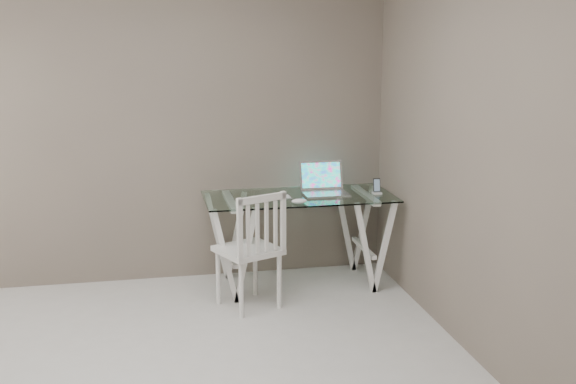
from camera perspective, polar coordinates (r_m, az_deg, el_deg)
name	(u,v)px	position (r m, az deg, el deg)	size (l,w,h in m)	color
room	(128,97)	(3.64, -12.55, 7.37)	(4.50, 4.52, 2.71)	#B7B5B0
desk	(299,240)	(5.82, 0.86, -3.78)	(1.50, 0.70, 0.75)	silver
chair	(253,245)	(5.30, -2.75, -4.23)	(0.54, 0.54, 0.90)	silver
laptop	(324,186)	(5.82, 2.83, 0.49)	(0.36, 0.32, 0.25)	silver
keyboard	(271,198)	(5.65, -1.32, -0.44)	(0.31, 0.13, 0.01)	silver
mouse	(299,201)	(5.47, 0.90, -0.73)	(0.12, 0.07, 0.04)	white
phone_dock	(377,190)	(5.84, 7.03, 0.19)	(0.07, 0.07, 0.12)	white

